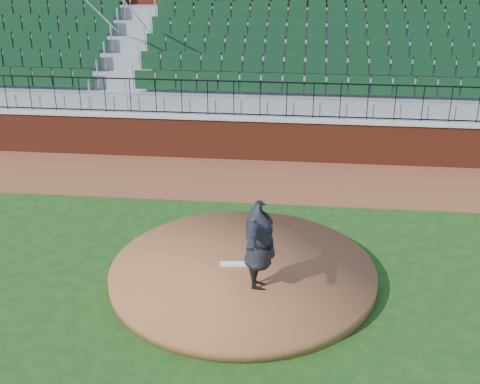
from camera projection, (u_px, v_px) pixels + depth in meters
name	position (u px, v px, depth m)	size (l,w,h in m)	color
ground	(232.00, 284.00, 12.36)	(90.00, 90.00, 0.00)	#194012
warning_track	(255.00, 179.00, 17.29)	(34.00, 3.20, 0.01)	brown
field_wall	(260.00, 139.00, 18.51)	(34.00, 0.35, 1.20)	maroon
wall_cap	(260.00, 118.00, 18.25)	(34.00, 0.45, 0.10)	#B7B7B7
wall_railing	(260.00, 99.00, 18.03)	(34.00, 0.05, 1.00)	black
seating_stands	(267.00, 62.00, 20.32)	(34.00, 5.10, 4.60)	gray
concourse_wall	(272.00, 33.00, 22.70)	(34.00, 0.50, 5.50)	maroon
pitchers_mound	(243.00, 273.00, 12.48)	(5.21, 5.21, 0.25)	brown
pitching_rubber	(235.00, 264.00, 12.53)	(0.60, 0.15, 0.04)	white
pitcher	(260.00, 247.00, 11.45)	(2.07, 0.56, 1.69)	black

